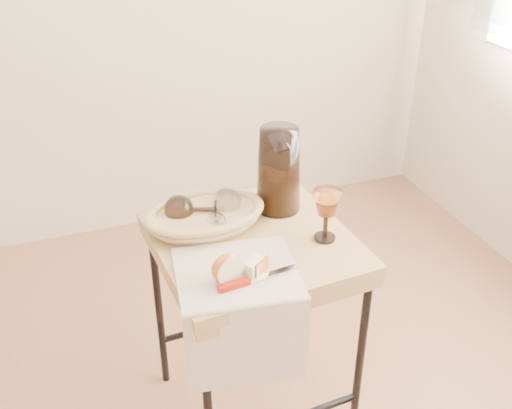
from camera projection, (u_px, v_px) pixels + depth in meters
name	position (u px, v px, depth m)	size (l,w,h in m)	color
side_table	(254.00, 330.00, 1.85)	(0.53, 0.53, 0.67)	olive
tea_towel	(237.00, 273.00, 1.54)	(0.31, 0.28, 0.01)	beige
bread_basket	(206.00, 218.00, 1.72)	(0.31, 0.21, 0.06)	#9A754F
goblet_lying_a	(195.00, 209.00, 1.71)	(0.14, 0.08, 0.08)	#3B2920
goblet_lying_b	(223.00, 210.00, 1.70)	(0.14, 0.09, 0.09)	white
pitcher	(279.00, 169.00, 1.76)	(0.17, 0.25, 0.30)	black
wine_goblet	(326.00, 215.00, 1.64)	(0.07, 0.07, 0.15)	white
apple_half	(226.00, 267.00, 1.49)	(0.08, 0.04, 0.08)	red
apple_wedge	(254.00, 266.00, 1.52)	(0.06, 0.03, 0.04)	#F9F5BA
table_knife	(255.00, 278.00, 1.50)	(0.21, 0.02, 0.02)	silver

